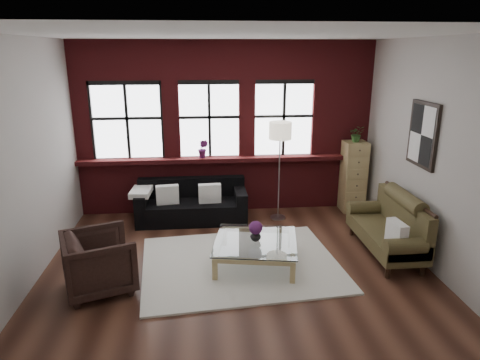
{
  "coord_description": "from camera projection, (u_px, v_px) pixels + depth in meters",
  "views": [
    {
      "loc": [
        -0.47,
        -5.5,
        3.01
      ],
      "look_at": [
        0.1,
        0.6,
        1.15
      ],
      "focal_mm": 32.0,
      "sensor_mm": 36.0,
      "label": 1
    }
  ],
  "objects": [
    {
      "name": "floor",
      "position": [
        237.0,
        268.0,
        6.16
      ],
      "size": [
        5.5,
        5.5,
        0.0
      ],
      "primitive_type": "plane",
      "color": "#381D14",
      "rests_on": "ground"
    },
    {
      "name": "ceiling",
      "position": [
        236.0,
        34.0,
        5.23
      ],
      "size": [
        5.5,
        5.5,
        0.0
      ],
      "primitive_type": "plane",
      "rotation": [
        3.14,
        0.0,
        0.0
      ],
      "color": "white",
      "rests_on": "ground"
    },
    {
      "name": "wall_back",
      "position": [
        225.0,
        128.0,
        8.07
      ],
      "size": [
        5.5,
        0.0,
        5.5
      ],
      "primitive_type": "plane",
      "rotation": [
        1.57,
        0.0,
        0.0
      ],
      "color": "#ACA7A0",
      "rests_on": "ground"
    },
    {
      "name": "wall_front",
      "position": [
        264.0,
        241.0,
        3.31
      ],
      "size": [
        5.5,
        0.0,
        5.5
      ],
      "primitive_type": "plane",
      "rotation": [
        -1.57,
        0.0,
        0.0
      ],
      "color": "#ACA7A0",
      "rests_on": "ground"
    },
    {
      "name": "wall_left",
      "position": [
        22.0,
        166.0,
        5.45
      ],
      "size": [
        0.0,
        5.0,
        5.0
      ],
      "primitive_type": "plane",
      "rotation": [
        1.57,
        0.0,
        1.57
      ],
      "color": "#ACA7A0",
      "rests_on": "ground"
    },
    {
      "name": "wall_right",
      "position": [
        434.0,
        156.0,
        5.94
      ],
      "size": [
        0.0,
        5.0,
        5.0
      ],
      "primitive_type": "plane",
      "rotation": [
        1.57,
        0.0,
        -1.57
      ],
      "color": "#ACA7A0",
      "rests_on": "ground"
    },
    {
      "name": "brick_backwall",
      "position": [
        226.0,
        129.0,
        8.02
      ],
      "size": [
        5.5,
        0.12,
        3.2
      ],
      "primitive_type": null,
      "color": "maroon",
      "rests_on": "floor"
    },
    {
      "name": "sill_ledge",
      "position": [
        226.0,
        159.0,
        8.09
      ],
      "size": [
        5.5,
        0.3,
        0.08
      ],
      "primitive_type": "cube",
      "color": "maroon",
      "rests_on": "brick_backwall"
    },
    {
      "name": "window_left",
      "position": [
        127.0,
        122.0,
        7.82
      ],
      "size": [
        1.38,
        0.1,
        1.5
      ],
      "primitive_type": null,
      "color": "black",
      "rests_on": "brick_backwall"
    },
    {
      "name": "window_mid",
      "position": [
        209.0,
        121.0,
        7.96
      ],
      "size": [
        1.38,
        0.1,
        1.5
      ],
      "primitive_type": null,
      "color": "black",
      "rests_on": "brick_backwall"
    },
    {
      "name": "window_right",
      "position": [
        284.0,
        120.0,
        8.08
      ],
      "size": [
        1.38,
        0.1,
        1.5
      ],
      "primitive_type": null,
      "color": "black",
      "rests_on": "brick_backwall"
    },
    {
      "name": "wall_poster",
      "position": [
        423.0,
        135.0,
        6.15
      ],
      "size": [
        0.05,
        0.74,
        0.94
      ],
      "primitive_type": null,
      "color": "black",
      "rests_on": "wall_right"
    },
    {
      "name": "shag_rug",
      "position": [
        241.0,
        263.0,
        6.27
      ],
      "size": [
        3.0,
        2.46,
        0.03
      ],
      "primitive_type": "cube",
      "rotation": [
        0.0,
        0.0,
        0.09
      ],
      "color": "beige",
      "rests_on": "floor"
    },
    {
      "name": "dark_sofa",
      "position": [
        192.0,
        202.0,
        7.8
      ],
      "size": [
        1.98,
        0.8,
        0.72
      ],
      "primitive_type": null,
      "color": "black",
      "rests_on": "floor"
    },
    {
      "name": "pillow_a",
      "position": [
        167.0,
        195.0,
        7.62
      ],
      "size": [
        0.41,
        0.19,
        0.34
      ],
      "primitive_type": "cube",
      "rotation": [
        0.0,
        0.0,
        0.13
      ],
      "color": "white",
      "rests_on": "dark_sofa"
    },
    {
      "name": "pillow_b",
      "position": [
        210.0,
        193.0,
        7.68
      ],
      "size": [
        0.41,
        0.16,
        0.34
      ],
      "primitive_type": "cube",
      "rotation": [
        0.0,
        0.0,
        0.05
      ],
      "color": "white",
      "rests_on": "dark_sofa"
    },
    {
      "name": "vintage_settee",
      "position": [
        386.0,
        226.0,
        6.5
      ],
      "size": [
        0.75,
        1.7,
        0.9
      ],
      "primitive_type": null,
      "color": "#463E20",
      "rests_on": "floor"
    },
    {
      "name": "pillow_settee",
      "position": [
        397.0,
        233.0,
        5.96
      ],
      "size": [
        0.17,
        0.39,
        0.34
      ],
      "primitive_type": "cube",
      "rotation": [
        0.0,
        0.0,
        0.09
      ],
      "color": "white",
      "rests_on": "vintage_settee"
    },
    {
      "name": "armchair",
      "position": [
        99.0,
        262.0,
        5.52
      ],
      "size": [
        1.1,
        1.09,
        0.78
      ],
      "primitive_type": "imported",
      "rotation": [
        0.0,
        0.0,
        1.93
      ],
      "color": "black",
      "rests_on": "floor"
    },
    {
      "name": "coffee_table",
      "position": [
        255.0,
        253.0,
        6.23
      ],
      "size": [
        1.35,
        1.35,
        0.39
      ],
      "primitive_type": null,
      "rotation": [
        0.0,
        0.0,
        -0.18
      ],
      "color": "tan",
      "rests_on": "shag_rug"
    },
    {
      "name": "vase",
      "position": [
        256.0,
        235.0,
        6.15
      ],
      "size": [
        0.2,
        0.2,
        0.16
      ],
      "primitive_type": "imported",
      "rotation": [
        0.0,
        0.0,
        -0.34
      ],
      "color": "#B2B2B2",
      "rests_on": "coffee_table"
    },
    {
      "name": "flowers",
      "position": [
        256.0,
        228.0,
        6.11
      ],
      "size": [
        0.2,
        0.2,
        0.2
      ],
      "primitive_type": "sphere",
      "color": "#5D205E",
      "rests_on": "vase"
    },
    {
      "name": "drawer_chest",
      "position": [
        353.0,
        177.0,
        8.22
      ],
      "size": [
        0.42,
        0.42,
        1.37
      ],
      "primitive_type": "cube",
      "color": "tan",
      "rests_on": "floor"
    },
    {
      "name": "potted_plant_top",
      "position": [
        357.0,
        134.0,
        7.98
      ],
      "size": [
        0.31,
        0.28,
        0.31
      ],
      "primitive_type": "imported",
      "rotation": [
        0.0,
        0.0,
        -0.17
      ],
      "color": "#2D5923",
      "rests_on": "drawer_chest"
    },
    {
      "name": "floor_lamp",
      "position": [
        279.0,
        168.0,
        7.73
      ],
      "size": [
        0.4,
        0.4,
        1.96
      ],
      "primitive_type": null,
      "color": "#A5A5A8",
      "rests_on": "floor"
    },
    {
      "name": "sill_plant",
      "position": [
        203.0,
        149.0,
        7.96
      ],
      "size": [
        0.24,
        0.22,
        0.35
      ],
      "primitive_type": "imported",
      "rotation": [
        0.0,
        0.0,
        -0.38
      ],
      "color": "#5D205E",
      "rests_on": "sill_ledge"
    }
  ]
}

